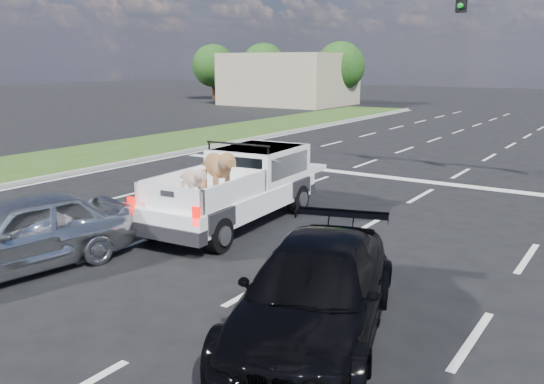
% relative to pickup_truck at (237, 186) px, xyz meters
% --- Properties ---
extents(ground, '(160.00, 160.00, 0.00)m').
position_rel_pickup_truck_xyz_m(ground, '(0.89, -2.92, -0.89)').
color(ground, black).
rests_on(ground, ground).
extents(road_markings, '(17.75, 60.00, 0.01)m').
position_rel_pickup_truck_xyz_m(road_markings, '(0.89, 3.64, -0.89)').
color(road_markings, silver).
rests_on(road_markings, ground).
extents(grass_median_left, '(5.00, 60.00, 0.10)m').
position_rel_pickup_truck_xyz_m(grass_median_left, '(-10.61, 3.08, -0.84)').
color(grass_median_left, '#274716').
rests_on(grass_median_left, ground).
extents(curb_left, '(0.15, 60.00, 0.14)m').
position_rel_pickup_truck_xyz_m(curb_left, '(-8.16, 3.08, -0.82)').
color(curb_left, '#9C958F').
rests_on(curb_left, ground).
extents(building_left, '(10.00, 8.00, 4.40)m').
position_rel_pickup_truck_xyz_m(building_left, '(-19.11, 33.08, 1.31)').
color(building_left, tan).
rests_on(building_left, ground).
extents(tree_far_a, '(4.20, 4.20, 5.40)m').
position_rel_pickup_truck_xyz_m(tree_far_a, '(-29.11, 35.08, 2.39)').
color(tree_far_a, '#332114').
rests_on(tree_far_a, ground).
extents(tree_far_b, '(4.20, 4.20, 5.40)m').
position_rel_pickup_truck_xyz_m(tree_far_b, '(-23.11, 35.08, 2.39)').
color(tree_far_b, '#332114').
rests_on(tree_far_b, ground).
extents(tree_far_c, '(4.20, 4.20, 5.40)m').
position_rel_pickup_truck_xyz_m(tree_far_c, '(-15.11, 35.08, 2.39)').
color(tree_far_c, '#332114').
rests_on(tree_far_c, ground).
extents(pickup_truck, '(2.20, 5.16, 1.89)m').
position_rel_pickup_truck_xyz_m(pickup_truck, '(0.00, 0.00, 0.00)').
color(pickup_truck, black).
rests_on(pickup_truck, ground).
extents(silver_sedan, '(2.33, 4.31, 1.39)m').
position_rel_pickup_truck_xyz_m(silver_sedan, '(-1.40, -4.66, -0.20)').
color(silver_sedan, '#A7AAAE').
rests_on(silver_sedan, ground).
extents(black_coupe, '(3.10, 4.88, 1.32)m').
position_rel_pickup_truck_xyz_m(black_coupe, '(4.31, -4.04, -0.24)').
color(black_coupe, black).
rests_on(black_coupe, ground).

